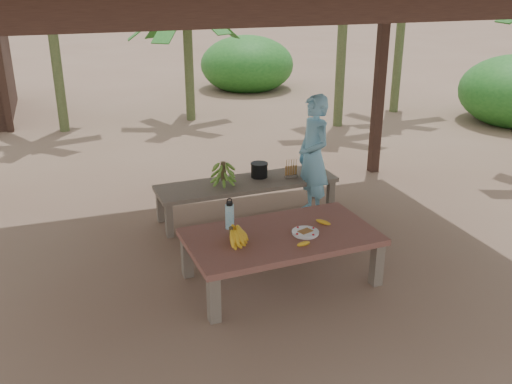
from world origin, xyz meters
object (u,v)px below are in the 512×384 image
object	(u,v)px
bench	(247,186)
woman	(313,157)
plate	(305,233)
water_flask	(230,216)
ripe_banana_bunch	(231,234)
work_table	(281,240)
cooking_pot	(259,170)

from	to	relation	value
bench	woman	size ratio (longest dim) A/B	1.48
plate	water_flask	bearing A→B (deg)	150.32
ripe_banana_bunch	water_flask	world-z (taller)	water_flask
work_table	water_flask	size ratio (longest dim) A/B	5.83
water_flask	ripe_banana_bunch	bearing A→B (deg)	-104.54
cooking_pot	water_flask	bearing A→B (deg)	-119.39
bench	water_flask	world-z (taller)	water_flask
bench	plate	world-z (taller)	plate
ripe_banana_bunch	plate	xyz separation A→B (m)	(0.72, -0.05, -0.07)
work_table	water_flask	distance (m)	0.55
plate	water_flask	world-z (taller)	water_flask
cooking_pot	bench	bearing A→B (deg)	-150.54
work_table	woman	bearing A→B (deg)	52.33
bench	cooking_pot	size ratio (longest dim) A/B	10.93
bench	plate	bearing A→B (deg)	-91.36
work_table	plate	xyz separation A→B (m)	(0.21, -0.08, 0.08)
cooking_pot	woman	distance (m)	0.69
ripe_banana_bunch	woman	xyz separation A→B (m)	(1.46, 1.41, 0.16)
bench	woman	distance (m)	0.87
bench	ripe_banana_bunch	world-z (taller)	ripe_banana_bunch
plate	woman	distance (m)	1.65
ripe_banana_bunch	cooking_pot	xyz separation A→B (m)	(0.88, 1.74, -0.05)
ripe_banana_bunch	cooking_pot	distance (m)	1.95
woman	ripe_banana_bunch	bearing A→B (deg)	-48.65
woman	cooking_pot	bearing A→B (deg)	-122.21
work_table	woman	world-z (taller)	woman
plate	woman	size ratio (longest dim) A/B	0.17
water_flask	plate	bearing A→B (deg)	-29.68
bench	plate	distance (m)	1.68
work_table	plate	distance (m)	0.24
work_table	plate	size ratio (longest dim) A/B	7.16
bench	cooking_pot	xyz separation A→B (m)	(0.19, 0.11, 0.14)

